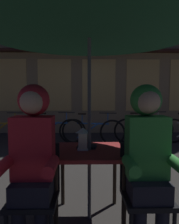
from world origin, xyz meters
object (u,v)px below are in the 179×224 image
object	(u,v)px
bicycle_second	(52,130)
lantern	(83,138)
cafe_table	(89,159)
chair_left	(35,189)
chair_right	(145,188)
bicycle_third	(93,131)
bicycle_fourth	(144,130)
person_right_hooded	(147,150)
bicycle_nearest	(2,131)
book	(87,146)
patio_umbrella	(89,18)
person_left_hooded	(33,151)

from	to	relation	value
bicycle_second	lantern	bearing A→B (deg)	-76.75
cafe_table	chair_left	bearing A→B (deg)	-142.45
lantern	chair_right	world-z (taller)	lantern
bicycle_third	bicycle_fourth	world-z (taller)	same
bicycle_third	bicycle_fourth	xyz separation A→B (m)	(1.40, 0.21, 0.00)
bicycle_third	bicycle_fourth	bearing A→B (deg)	8.68
person_right_hooded	bicycle_nearest	xyz separation A→B (m)	(-2.72, 3.96, -0.50)
person_right_hooded	book	bearing A→B (deg)	133.89
chair_left	person_right_hooded	xyz separation A→B (m)	(0.96, -0.06, 0.36)
bicycle_nearest	bicycle_fourth	bearing A→B (deg)	1.37
chair_left	lantern	bearing A→B (deg)	42.32
patio_umbrella	bicycle_second	distance (m)	4.07
bicycle_second	book	distance (m)	3.62
chair_right	bicycle_nearest	size ratio (longest dim) A/B	0.52
bicycle_third	bicycle_second	bearing A→B (deg)	170.76
chair_right	person_left_hooded	xyz separation A→B (m)	(-0.96, -0.06, 0.36)
person_left_hooded	person_right_hooded	size ratio (longest dim) A/B	1.00
lantern	bicycle_third	xyz separation A→B (m)	(0.23, 3.40, -0.51)
person_left_hooded	bicycle_third	world-z (taller)	person_left_hooded
bicycle_third	book	world-z (taller)	bicycle_third
lantern	chair_left	bearing A→B (deg)	-137.68
person_left_hooded	book	size ratio (longest dim) A/B	7.00
person_right_hooded	book	distance (m)	0.73
person_left_hooded	bicycle_nearest	xyz separation A→B (m)	(-1.76, 3.96, -0.50)
bicycle_nearest	cafe_table	bearing A→B (deg)	-57.66
patio_umbrella	lantern	size ratio (longest dim) A/B	10.00
bicycle_fourth	bicycle_second	bearing A→B (deg)	-179.09
chair_right	patio_umbrella	bearing A→B (deg)	142.45
patio_umbrella	book	bearing A→B (deg)	103.59
chair_right	person_right_hooded	xyz separation A→B (m)	(0.00, -0.06, 0.36)
chair_right	bicycle_nearest	xyz separation A→B (m)	(-2.72, 3.90, -0.14)
person_right_hooded	bicycle_third	distance (m)	3.88
bicycle_third	chair_right	bearing A→B (deg)	-85.23
lantern	chair_left	world-z (taller)	lantern
patio_umbrella	chair_left	bearing A→B (deg)	-142.45
person_left_hooded	bicycle_third	size ratio (longest dim) A/B	0.85
person_left_hooded	book	world-z (taller)	person_left_hooded
chair_right	bicycle_second	distance (m)	4.19
person_left_hooded	book	bearing A→B (deg)	48.92
lantern	bicycle_fourth	bearing A→B (deg)	65.66
chair_left	bicycle_fourth	xyz separation A→B (m)	(2.05, 3.99, -0.14)
person_left_hooded	person_right_hooded	bearing A→B (deg)	0.00
person_right_hooded	cafe_table	bearing A→B (deg)	138.43
lantern	bicycle_second	distance (m)	3.71
chair_left	book	world-z (taller)	chair_left
bicycle_nearest	bicycle_second	world-z (taller)	same
person_right_hooded	bicycle_fourth	size ratio (longest dim) A/B	0.83
chair_right	book	xyz separation A→B (m)	(-0.50, 0.47, 0.26)
patio_umbrella	bicycle_second	world-z (taller)	patio_umbrella
person_left_hooded	bicycle_third	xyz separation A→B (m)	(0.64, 3.83, -0.50)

